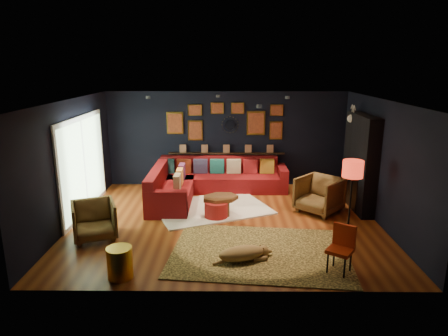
{
  "coord_description": "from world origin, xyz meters",
  "views": [
    {
      "loc": [
        0.02,
        -8.07,
        3.3
      ],
      "look_at": [
        -0.05,
        0.3,
        1.12
      ],
      "focal_mm": 32.0,
      "sensor_mm": 36.0,
      "label": 1
    }
  ],
  "objects_px": {
    "dog": "(242,251)",
    "floor_lamp": "(353,172)",
    "sectional": "(203,183)",
    "armchair_right": "(319,193)",
    "gold_stool": "(120,263)",
    "pouf": "(216,209)",
    "coffee_table": "(220,200)",
    "orange_chair": "(342,245)",
    "armchair_left": "(94,219)"
  },
  "relations": [
    {
      "from": "sectional",
      "to": "pouf",
      "type": "distance_m",
      "value": 1.66
    },
    {
      "from": "armchair_left",
      "to": "dog",
      "type": "bearing_deg",
      "value": -40.16
    },
    {
      "from": "coffee_table",
      "to": "floor_lamp",
      "type": "bearing_deg",
      "value": -17.34
    },
    {
      "from": "sectional",
      "to": "coffee_table",
      "type": "relative_size",
      "value": 3.46
    },
    {
      "from": "sectional",
      "to": "orange_chair",
      "type": "distance_m",
      "value": 4.66
    },
    {
      "from": "armchair_left",
      "to": "armchair_right",
      "type": "relative_size",
      "value": 0.9
    },
    {
      "from": "sectional",
      "to": "orange_chair",
      "type": "bearing_deg",
      "value": -57.62
    },
    {
      "from": "coffee_table",
      "to": "armchair_left",
      "type": "bearing_deg",
      "value": -152.69
    },
    {
      "from": "armchair_left",
      "to": "orange_chair",
      "type": "distance_m",
      "value": 4.6
    },
    {
      "from": "sectional",
      "to": "orange_chair",
      "type": "height_order",
      "value": "sectional"
    },
    {
      "from": "sectional",
      "to": "armchair_right",
      "type": "height_order",
      "value": "armchair_right"
    },
    {
      "from": "orange_chair",
      "to": "dog",
      "type": "relative_size",
      "value": 0.71
    },
    {
      "from": "gold_stool",
      "to": "orange_chair",
      "type": "relative_size",
      "value": 0.64
    },
    {
      "from": "coffee_table",
      "to": "orange_chair",
      "type": "height_order",
      "value": "orange_chair"
    },
    {
      "from": "gold_stool",
      "to": "floor_lamp",
      "type": "bearing_deg",
      "value": 24.36
    },
    {
      "from": "coffee_table",
      "to": "dog",
      "type": "height_order",
      "value": "coffee_table"
    },
    {
      "from": "sectional",
      "to": "armchair_left",
      "type": "xyz_separation_m",
      "value": [
        -1.94,
        -2.7,
        0.09
      ]
    },
    {
      "from": "armchair_left",
      "to": "floor_lamp",
      "type": "bearing_deg",
      "value": -17.43
    },
    {
      "from": "coffee_table",
      "to": "armchair_right",
      "type": "bearing_deg",
      "value": 6.03
    },
    {
      "from": "pouf",
      "to": "armchair_left",
      "type": "distance_m",
      "value": 2.58
    },
    {
      "from": "coffee_table",
      "to": "dog",
      "type": "relative_size",
      "value": 0.88
    },
    {
      "from": "armchair_left",
      "to": "dog",
      "type": "height_order",
      "value": "armchair_left"
    },
    {
      "from": "sectional",
      "to": "armchair_right",
      "type": "distance_m",
      "value": 3.0
    },
    {
      "from": "sectional",
      "to": "armchair_left",
      "type": "bearing_deg",
      "value": -125.68
    },
    {
      "from": "armchair_left",
      "to": "floor_lamp",
      "type": "relative_size",
      "value": 0.56
    },
    {
      "from": "floor_lamp",
      "to": "dog",
      "type": "bearing_deg",
      "value": -148.91
    },
    {
      "from": "armchair_right",
      "to": "floor_lamp",
      "type": "relative_size",
      "value": 0.61
    },
    {
      "from": "dog",
      "to": "floor_lamp",
      "type": "bearing_deg",
      "value": 13.64
    },
    {
      "from": "armchair_right",
      "to": "dog",
      "type": "relative_size",
      "value": 0.81
    },
    {
      "from": "orange_chair",
      "to": "dog",
      "type": "bearing_deg",
      "value": -155.95
    },
    {
      "from": "gold_stool",
      "to": "armchair_left",
      "type": "bearing_deg",
      "value": 120.9
    },
    {
      "from": "armchair_left",
      "to": "gold_stool",
      "type": "bearing_deg",
      "value": -81.36
    },
    {
      "from": "armchair_left",
      "to": "orange_chair",
      "type": "xyz_separation_m",
      "value": [
        4.43,
        -1.24,
        0.06
      ]
    },
    {
      "from": "orange_chair",
      "to": "sectional",
      "type": "bearing_deg",
      "value": 157.94
    },
    {
      "from": "dog",
      "to": "orange_chair",
      "type": "bearing_deg",
      "value": -28.96
    },
    {
      "from": "pouf",
      "to": "dog",
      "type": "distance_m",
      "value": 2.06
    },
    {
      "from": "coffee_table",
      "to": "floor_lamp",
      "type": "relative_size",
      "value": 0.67
    },
    {
      "from": "armchair_right",
      "to": "gold_stool",
      "type": "distance_m",
      "value": 4.82
    },
    {
      "from": "armchair_left",
      "to": "armchair_right",
      "type": "bearing_deg",
      "value": -4.62
    },
    {
      "from": "coffee_table",
      "to": "floor_lamp",
      "type": "distance_m",
      "value": 2.89
    },
    {
      "from": "sectional",
      "to": "armchair_left",
      "type": "relative_size",
      "value": 4.18
    },
    {
      "from": "pouf",
      "to": "orange_chair",
      "type": "bearing_deg",
      "value": -47.95
    },
    {
      "from": "armchair_left",
      "to": "armchair_right",
      "type": "xyz_separation_m",
      "value": [
        4.68,
        1.49,
        0.04
      ]
    },
    {
      "from": "pouf",
      "to": "dog",
      "type": "height_order",
      "value": "pouf"
    },
    {
      "from": "sectional",
      "to": "armchair_right",
      "type": "relative_size",
      "value": 3.78
    },
    {
      "from": "sectional",
      "to": "armchair_right",
      "type": "bearing_deg",
      "value": -23.8
    },
    {
      "from": "pouf",
      "to": "coffee_table",
      "type": "bearing_deg",
      "value": 62.08
    },
    {
      "from": "armchair_right",
      "to": "dog",
      "type": "height_order",
      "value": "armchair_right"
    },
    {
      "from": "armchair_right",
      "to": "gold_stool",
      "type": "xyz_separation_m",
      "value": [
        -3.8,
        -2.95,
        -0.2
      ]
    },
    {
      "from": "pouf",
      "to": "armchair_left",
      "type": "height_order",
      "value": "armchair_left"
    }
  ]
}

